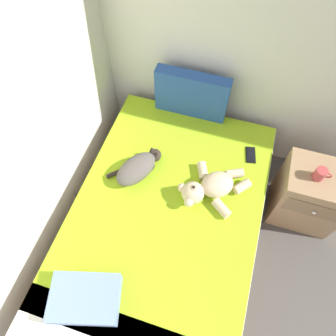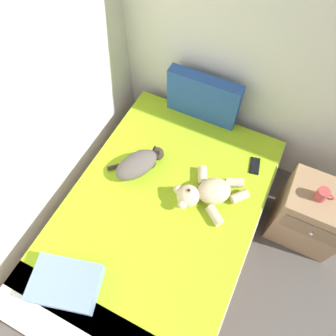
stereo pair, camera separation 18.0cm
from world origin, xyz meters
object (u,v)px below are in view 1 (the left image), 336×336
(bed, at_px, (165,226))
(teddy_bear, at_px, (210,187))
(patterned_cushion, at_px, (192,95))
(mug, at_px, (320,174))
(nightstand, at_px, (309,195))
(throw_pillow, at_px, (85,298))
(cell_phone, at_px, (251,155))
(cat, at_px, (138,168))

(bed, relative_size, teddy_bear, 4.05)
(patterned_cushion, bearing_deg, mug, -21.93)
(nightstand, height_order, mug, mug)
(patterned_cushion, distance_m, throw_pillow, 1.64)
(teddy_bear, relative_size, cell_phone, 3.14)
(cell_phone, bearing_deg, patterned_cushion, 152.74)
(bed, height_order, throw_pillow, throw_pillow)
(cell_phone, bearing_deg, throw_pillow, -119.89)
(cell_phone, distance_m, mug, 0.51)
(teddy_bear, height_order, throw_pillow, teddy_bear)
(throw_pillow, bearing_deg, nightstand, 43.68)
(patterned_cushion, relative_size, cat, 1.41)
(teddy_bear, distance_m, throw_pillow, 1.07)
(mug, bearing_deg, patterned_cushion, 158.07)
(patterned_cushion, xyz_separation_m, throw_pillow, (-0.20, -1.62, -0.15))
(patterned_cushion, bearing_deg, throw_pillow, -97.09)
(cell_phone, height_order, mug, mug)
(teddy_bear, height_order, cell_phone, teddy_bear)
(cell_phone, bearing_deg, teddy_bear, -119.90)
(bed, relative_size, nightstand, 3.35)
(nightstand, relative_size, mug, 5.03)
(throw_pillow, bearing_deg, mug, 44.33)
(bed, distance_m, teddy_bear, 0.48)
(cat, height_order, throw_pillow, cat)
(nightstand, bearing_deg, cell_phone, 169.06)
(cat, xyz_separation_m, throw_pillow, (0.01, -0.93, -0.02))
(teddy_bear, distance_m, nightstand, 0.86)
(cat, relative_size, nightstand, 0.69)
(nightstand, bearing_deg, bed, -151.32)
(teddy_bear, distance_m, mug, 0.76)
(cat, bearing_deg, throw_pillow, -89.48)
(cell_phone, distance_m, throw_pillow, 1.54)
(cat, relative_size, teddy_bear, 0.83)
(patterned_cushion, relative_size, throw_pillow, 1.46)
(teddy_bear, xyz_separation_m, mug, (0.70, 0.28, 0.08))
(throw_pillow, bearing_deg, cell_phone, 60.11)
(bed, xyz_separation_m, cat, (-0.29, 0.25, 0.32))
(bed, height_order, cat, cat)
(nightstand, bearing_deg, throw_pillow, -136.32)
(patterned_cushion, height_order, teddy_bear, patterned_cushion)
(bed, relative_size, mug, 16.88)
(cat, xyz_separation_m, teddy_bear, (0.54, -0.00, 0.00))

